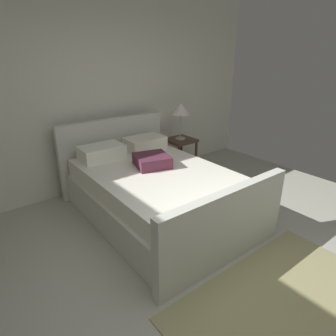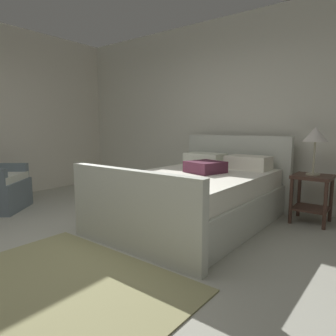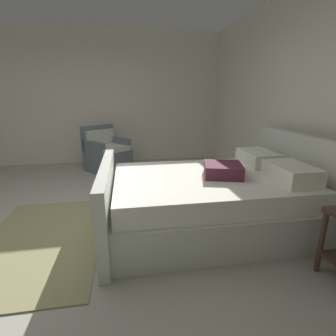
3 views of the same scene
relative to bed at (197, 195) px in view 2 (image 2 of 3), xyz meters
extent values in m
cube|color=#A7A798|center=(-0.26, -1.68, -0.35)|extent=(6.14, 5.88, 0.02)
cube|color=silver|center=(-0.26, 1.32, 1.09)|extent=(6.26, 0.12, 2.86)
cube|color=silver|center=(0.00, -0.05, -0.14)|extent=(1.54, 2.14, 0.40)
cube|color=silver|center=(0.01, 1.06, 0.19)|extent=(1.63, 0.12, 1.06)
cube|color=silver|center=(-0.02, -1.15, 0.06)|extent=(1.63, 0.12, 0.80)
cube|color=white|center=(0.00, -0.05, 0.17)|extent=(1.46, 2.08, 0.22)
cube|color=white|center=(-0.33, 0.74, 0.37)|extent=(0.57, 0.37, 0.18)
cube|color=white|center=(0.35, 0.73, 0.37)|extent=(0.57, 0.37, 0.18)
cube|color=#5A293D|center=(0.04, 0.11, 0.35)|extent=(0.49, 0.49, 0.14)
cube|color=#4A3127|center=(1.13, 0.85, 0.24)|extent=(0.44, 0.44, 0.04)
cube|color=#4A3127|center=(1.13, 0.85, -0.16)|extent=(0.40, 0.40, 0.02)
cylinder|color=#4A3127|center=(0.94, 0.66, -0.06)|extent=(0.04, 0.04, 0.56)
cylinder|color=#4A3127|center=(1.32, 0.66, -0.06)|extent=(0.04, 0.04, 0.56)
cylinder|color=#4A3127|center=(0.94, 1.04, -0.06)|extent=(0.04, 0.04, 0.56)
cylinder|color=#4A3127|center=(1.32, 1.04, -0.06)|extent=(0.04, 0.04, 0.56)
cylinder|color=#B7B293|center=(1.13, 0.85, 0.27)|extent=(0.16, 0.16, 0.02)
cylinder|color=#B7B293|center=(1.13, 0.85, 0.47)|extent=(0.02, 0.02, 0.39)
cone|color=white|center=(1.13, 0.85, 0.76)|extent=(0.28, 0.28, 0.18)
cube|color=slate|center=(-2.76, -1.04, 0.19)|extent=(0.57, 0.48, 0.22)
cube|color=#959162|center=(0.00, -1.86, -0.34)|extent=(1.97, 1.24, 0.01)
camera|label=1|loc=(-1.85, -2.60, 1.59)|focal=30.54mm
camera|label=2|loc=(1.92, -3.11, 0.84)|focal=31.93mm
camera|label=3|loc=(2.56, -0.96, 1.13)|focal=26.83mm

